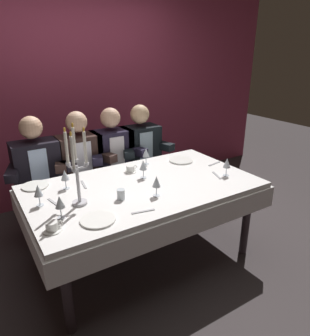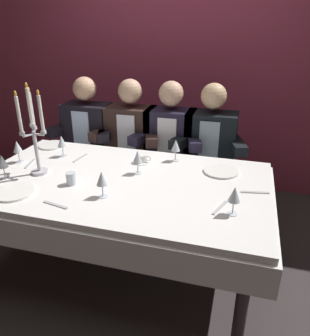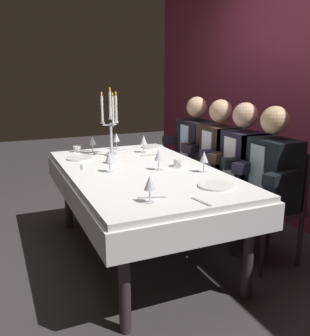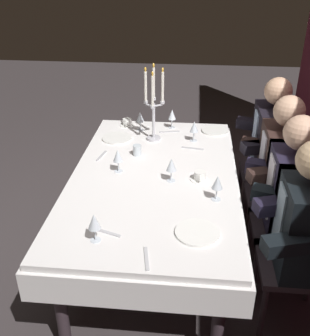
# 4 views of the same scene
# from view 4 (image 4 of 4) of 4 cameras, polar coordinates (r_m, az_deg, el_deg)

# --- Properties ---
(ground_plane) EXTENTS (12.00, 12.00, 0.00)m
(ground_plane) POSITION_cam_4_polar(r_m,az_deg,el_deg) (3.15, -0.17, -12.76)
(ground_plane) COLOR #383132
(dining_table) EXTENTS (1.94, 1.14, 0.74)m
(dining_table) POSITION_cam_4_polar(r_m,az_deg,el_deg) (2.78, -0.19, -3.07)
(dining_table) COLOR white
(dining_table) RESTS_ON ground_plane
(candelabra) EXTENTS (0.15, 0.17, 0.61)m
(candelabra) POSITION_cam_4_polar(r_m,az_deg,el_deg) (3.13, -0.20, 8.64)
(candelabra) COLOR silver
(candelabra) RESTS_ON dining_table
(dinner_plate_0) EXTENTS (0.22, 0.22, 0.01)m
(dinner_plate_0) POSITION_cam_4_polar(r_m,az_deg,el_deg) (3.42, 8.43, 5.23)
(dinner_plate_0) COLOR white
(dinner_plate_0) RESTS_ON dining_table
(dinner_plate_1) EXTENTS (0.24, 0.24, 0.01)m
(dinner_plate_1) POSITION_cam_4_polar(r_m,az_deg,el_deg) (2.19, 5.98, -9.03)
(dinner_plate_1) COLOR white
(dinner_plate_1) RESTS_ON dining_table
(dinner_plate_2) EXTENTS (0.24, 0.24, 0.01)m
(dinner_plate_2) POSITION_cam_4_polar(r_m,az_deg,el_deg) (3.26, -5.39, 4.21)
(dinner_plate_2) COLOR white
(dinner_plate_2) RESTS_ON dining_table
(wine_glass_0) EXTENTS (0.07, 0.07, 0.16)m
(wine_glass_0) POSITION_cam_4_polar(r_m,az_deg,el_deg) (3.18, 5.55, 5.75)
(wine_glass_0) COLOR silver
(wine_glass_0) RESTS_ON dining_table
(wine_glass_1) EXTENTS (0.07, 0.07, 0.16)m
(wine_glass_1) POSITION_cam_4_polar(r_m,az_deg,el_deg) (2.59, 2.33, 0.36)
(wine_glass_1) COLOR silver
(wine_glass_1) RESTS_ON dining_table
(wine_glass_2) EXTENTS (0.07, 0.07, 0.16)m
(wine_glass_2) POSITION_cam_4_polar(r_m,az_deg,el_deg) (3.37, -2.12, 7.14)
(wine_glass_2) COLOR silver
(wine_glass_2) RESTS_ON dining_table
(wine_glass_3) EXTENTS (0.07, 0.07, 0.16)m
(wine_glass_3) POSITION_cam_4_polar(r_m,az_deg,el_deg) (2.72, -5.26, 1.65)
(wine_glass_3) COLOR silver
(wine_glass_3) RESTS_ON dining_table
(wine_glass_4) EXTENTS (0.07, 0.07, 0.16)m
(wine_glass_4) POSITION_cam_4_polar(r_m,az_deg,el_deg) (3.42, 2.42, 7.47)
(wine_glass_4) COLOR silver
(wine_glass_4) RESTS_ON dining_table
(wine_glass_5) EXTENTS (0.07, 0.07, 0.16)m
(wine_glass_5) POSITION_cam_4_polar(r_m,az_deg,el_deg) (2.09, -8.58, -7.61)
(wine_glass_5) COLOR silver
(wine_glass_5) RESTS_ON dining_table
(wine_glass_6) EXTENTS (0.07, 0.07, 0.16)m
(wine_glass_6) POSITION_cam_4_polar(r_m,az_deg,el_deg) (2.42, 8.80, -2.09)
(wine_glass_6) COLOR silver
(wine_glass_6) RESTS_ON dining_table
(water_tumbler_0) EXTENTS (0.06, 0.06, 0.08)m
(water_tumbler_0) POSITION_cam_4_polar(r_m,az_deg,el_deg) (2.97, -2.53, 2.52)
(water_tumbler_0) COLOR silver
(water_tumbler_0) RESTS_ON dining_table
(coffee_cup_0) EXTENTS (0.13, 0.12, 0.06)m
(coffee_cup_0) POSITION_cam_4_polar(r_m,az_deg,el_deg) (2.66, 6.35, -1.19)
(coffee_cup_0) COLOR white
(coffee_cup_0) RESTS_ON dining_table
(coffee_cup_1) EXTENTS (0.13, 0.12, 0.06)m
(coffee_cup_1) POSITION_cam_4_polar(r_m,az_deg,el_deg) (3.50, -3.95, 6.42)
(coffee_cup_1) COLOR white
(coffee_cup_1) RESTS_ON dining_table
(spoon_0) EXTENTS (0.17, 0.05, 0.01)m
(spoon_0) POSITION_cam_4_polar(r_m,az_deg,el_deg) (2.99, -7.56, 1.72)
(spoon_0) COLOR #B7B7BC
(spoon_0) RESTS_ON dining_table
(fork_1) EXTENTS (0.17, 0.05, 0.01)m
(fork_1) POSITION_cam_4_polar(r_m,az_deg,el_deg) (2.03, -1.20, -12.65)
(fork_1) COLOR #B7B7BC
(fork_1) RESTS_ON dining_table
(fork_2) EXTENTS (0.07, 0.17, 0.01)m
(fork_2) POSITION_cam_4_polar(r_m,az_deg,el_deg) (2.20, -6.86, -8.99)
(fork_2) COLOR #B7B7BC
(fork_2) RESTS_ON dining_table
(fork_3) EXTENTS (0.05, 0.17, 0.01)m
(fork_3) POSITION_cam_4_polar(r_m,az_deg,el_deg) (3.37, 2.08, 5.13)
(fork_3) COLOR #B7B7BC
(fork_3) RESTS_ON dining_table
(fork_4) EXTENTS (0.04, 0.17, 0.01)m
(fork_4) POSITION_cam_4_polar(r_m,az_deg,el_deg) (3.09, 5.31, 2.78)
(fork_4) COLOR #B7B7BC
(fork_4) RESTS_ON dining_table
(seated_diner_0) EXTENTS (0.63, 0.48, 1.24)m
(seated_diner_0) POSITION_cam_4_polar(r_m,az_deg,el_deg) (3.38, 16.16, 3.89)
(seated_diner_0) COLOR #31272C
(seated_diner_0) RESTS_ON ground_plane
(seated_diner_1) EXTENTS (0.63, 0.48, 1.24)m
(seated_diner_1) POSITION_cam_4_polar(r_m,az_deg,el_deg) (3.00, 17.39, 0.49)
(seated_diner_1) COLOR #31272C
(seated_diner_1) RESTS_ON ground_plane
(seated_diner_2) EXTENTS (0.63, 0.48, 1.24)m
(seated_diner_2) POSITION_cam_4_polar(r_m,az_deg,el_deg) (2.69, 18.70, -3.11)
(seated_diner_2) COLOR #31272C
(seated_diner_2) RESTS_ON ground_plane
(seated_diner_3) EXTENTS (0.63, 0.48, 1.24)m
(seated_diner_3) POSITION_cam_4_polar(r_m,az_deg,el_deg) (2.40, 20.29, -7.47)
(seated_diner_3) COLOR #31272C
(seated_diner_3) RESTS_ON ground_plane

